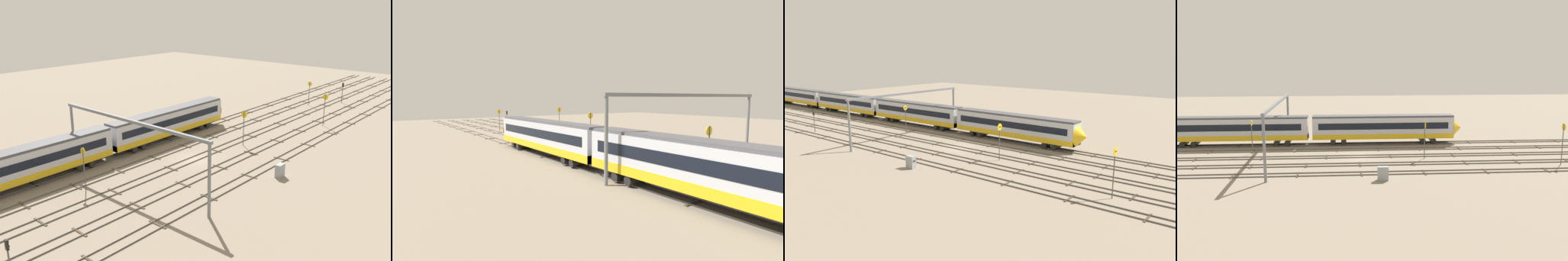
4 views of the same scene
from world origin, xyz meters
TOP-DOWN VIEW (x-y plane):
  - ground_plane at (0.00, 0.00)m, footprint 188.80×188.80m
  - track_near_foreground at (0.00, -9.48)m, footprint 172.80×2.40m
  - track_second_near at (0.00, -4.74)m, footprint 172.80×2.40m
  - track_middle at (0.00, 0.00)m, footprint 172.80×2.40m
  - track_second_far at (0.00, 4.74)m, footprint 172.80×2.40m
  - track_with_train at (0.00, 9.48)m, footprint 172.80×2.40m
  - overhead_gantry at (-11.79, -0.22)m, footprint 0.40×24.92m
  - speed_sign_mid_trackside at (28.29, -6.47)m, footprint 0.14×1.03m
  - speed_sign_far_trackside at (9.69, -1.78)m, footprint 0.14×1.02m
  - speed_sign_distant_end at (-16.31, 3.05)m, footprint 0.14×0.93m
  - relay_cabinet at (2.50, -12.51)m, footprint 1.34×0.74m

SIDE VIEW (x-z plane):
  - ground_plane at x=0.00m, z-range 0.00..0.00m
  - track_second_far at x=0.00m, z-range -0.01..0.15m
  - track_second_near at x=0.00m, z-range -0.01..0.15m
  - track_with_train at x=0.00m, z-range -0.01..0.15m
  - track_near_foreground at x=0.00m, z-range -0.01..0.15m
  - track_middle at x=0.00m, z-range -0.01..0.15m
  - relay_cabinet at x=2.50m, z-range 0.00..1.74m
  - speed_sign_distant_end at x=-16.31m, z-range 0.80..6.17m
  - speed_sign_far_trackside at x=9.69m, z-range 0.89..6.41m
  - speed_sign_mid_trackside at x=28.29m, z-range 0.93..6.78m
  - overhead_gantry at x=-11.79m, z-range 2.47..10.94m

